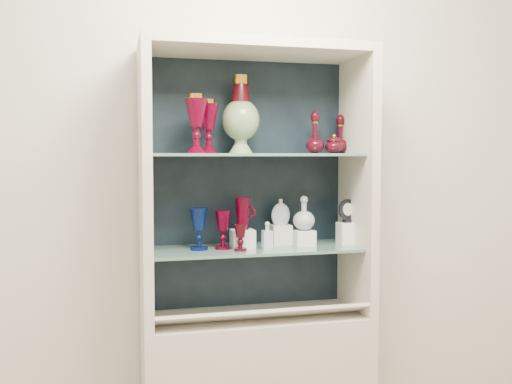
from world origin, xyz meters
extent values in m
cube|color=beige|center=(0.00, 1.75, 1.40)|extent=(3.50, 0.02, 2.80)
cube|color=black|center=(0.00, 1.72, 1.32)|extent=(0.98, 0.02, 1.15)
cube|color=beige|center=(-0.48, 1.53, 1.32)|extent=(0.04, 0.40, 1.15)
cube|color=beige|center=(0.48, 1.53, 1.32)|extent=(0.04, 0.40, 1.15)
cube|color=beige|center=(0.00, 1.53, 1.92)|extent=(1.00, 0.40, 0.04)
cube|color=slate|center=(0.00, 1.55, 1.04)|extent=(0.92, 0.34, 0.01)
cube|color=slate|center=(0.00, 1.55, 1.46)|extent=(0.92, 0.34, 0.01)
cube|color=beige|center=(0.00, 1.42, 0.78)|extent=(0.92, 0.17, 0.09)
cube|color=white|center=(0.04, 1.42, 0.80)|extent=(0.10, 0.06, 0.03)
cube|color=white|center=(0.30, 1.42, 0.80)|extent=(0.10, 0.06, 0.03)
cube|color=white|center=(-0.21, 1.42, 0.80)|extent=(0.10, 0.06, 0.03)
cube|color=silver|center=(-0.05, 1.57, 1.09)|extent=(0.10, 0.10, 0.08)
cube|color=silver|center=(0.14, 1.62, 1.09)|extent=(0.09, 0.09, 0.09)
cube|color=silver|center=(0.23, 1.55, 1.08)|extent=(0.09, 0.09, 0.07)
cube|color=silver|center=(0.44, 1.55, 1.10)|extent=(0.08, 0.08, 0.10)
camera|label=1|loc=(-0.60, -0.90, 1.46)|focal=40.00mm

